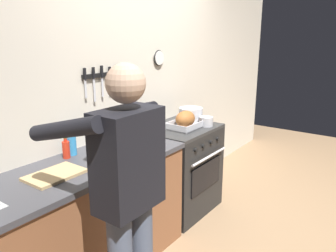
{
  "coord_description": "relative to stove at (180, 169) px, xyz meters",
  "views": [
    {
      "loc": [
        -2.48,
        -0.83,
        1.79
      ],
      "look_at": [
        -0.18,
        0.85,
        1.02
      ],
      "focal_mm": 35.94,
      "sensor_mm": 36.0,
      "label": 1
    }
  ],
  "objects": [
    {
      "name": "ground_plane",
      "position": [
        -0.22,
        -0.99,
        -0.45
      ],
      "size": [
        8.0,
        8.0,
        0.0
      ],
      "primitive_type": "plane",
      "color": "#937251"
    },
    {
      "name": "wall_back",
      "position": [
        -0.22,
        0.36,
        0.85
      ],
      "size": [
        6.0,
        0.13,
        2.6
      ],
      "color": "beige",
      "rests_on": "ground"
    },
    {
      "name": "counter_block",
      "position": [
        -1.43,
        0.0,
        0.01
      ],
      "size": [
        2.03,
        0.65,
        0.9
      ],
      "color": "brown",
      "rests_on": "ground"
    },
    {
      "name": "stove",
      "position": [
        0.0,
        0.0,
        0.0
      ],
      "size": [
        0.76,
        0.67,
        0.9
      ],
      "color": "black",
      "rests_on": "ground"
    },
    {
      "name": "person_cook",
      "position": [
        -1.45,
        -0.62,
        0.5
      ],
      "size": [
        0.51,
        0.63,
        1.66
      ],
      "rotation": [
        0.0,
        0.0,
        1.65
      ],
      "color": "#4C566B",
      "rests_on": "ground"
    },
    {
      "name": "roasting_pan",
      "position": [
        -0.0,
        -0.06,
        0.53
      ],
      "size": [
        0.35,
        0.26,
        0.17
      ],
      "color": "#B7B7BC",
      "rests_on": "stove"
    },
    {
      "name": "stock_pot",
      "position": [
        0.2,
        0.0,
        0.53
      ],
      "size": [
        0.25,
        0.25,
        0.16
      ],
      "color": "#B7B7BC",
      "rests_on": "stove"
    },
    {
      "name": "saucepan",
      "position": [
        0.19,
        -0.19,
        0.5
      ],
      "size": [
        0.14,
        0.14,
        0.09
      ],
      "color": "#B7B7BC",
      "rests_on": "stove"
    },
    {
      "name": "cutting_board",
      "position": [
        -1.49,
        -0.02,
        0.46
      ],
      "size": [
        0.36,
        0.24,
        0.02
      ],
      "primitive_type": "cube",
      "color": "tan",
      "rests_on": "counter_block"
    },
    {
      "name": "bottle_soy_sauce",
      "position": [
        -0.82,
        0.1,
        0.53
      ],
      "size": [
        0.06,
        0.06,
        0.2
      ],
      "color": "black",
      "rests_on": "counter_block"
    },
    {
      "name": "bottle_dish_soap",
      "position": [
        -1.16,
        0.22,
        0.55
      ],
      "size": [
        0.07,
        0.07,
        0.24
      ],
      "color": "#338CCC",
      "rests_on": "counter_block"
    },
    {
      "name": "bottle_hot_sauce",
      "position": [
        -1.23,
        0.19,
        0.52
      ],
      "size": [
        0.06,
        0.06,
        0.17
      ],
      "color": "red",
      "rests_on": "counter_block"
    }
  ]
}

